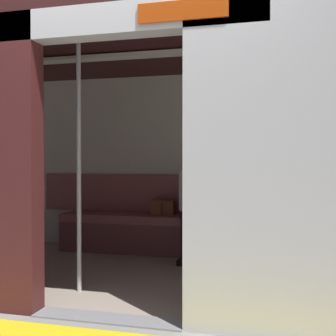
# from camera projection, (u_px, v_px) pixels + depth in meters

# --- Properties ---
(ground_plane) EXTENTS (60.00, 60.00, 0.00)m
(ground_plane) POSITION_uv_depth(u_px,v_px,m) (109.00, 319.00, 2.84)
(ground_plane) COLOR gray
(train_car) EXTENTS (6.40, 2.51, 2.18)m
(train_car) POSITION_uv_depth(u_px,v_px,m) (147.00, 119.00, 3.90)
(train_car) COLOR silver
(train_car) RESTS_ON ground_plane
(bench_seat) EXTENTS (2.73, 0.44, 0.43)m
(bench_seat) POSITION_uv_depth(u_px,v_px,m) (177.00, 225.00, 4.77)
(bench_seat) COLOR #935156
(bench_seat) RESTS_ON ground_plane
(person_seated) EXTENTS (0.55, 0.69, 1.16)m
(person_seated) POSITION_uv_depth(u_px,v_px,m) (202.00, 197.00, 4.64)
(person_seated) COLOR silver
(person_seated) RESTS_ON ground_plane
(handbag) EXTENTS (0.26, 0.15, 0.17)m
(handbag) POSITION_uv_depth(u_px,v_px,m) (163.00, 208.00, 4.85)
(handbag) COLOR brown
(handbag) RESTS_ON bench_seat
(book) EXTENTS (0.20, 0.25, 0.03)m
(book) POSITION_uv_depth(u_px,v_px,m) (237.00, 216.00, 4.65)
(book) COLOR gold
(book) RESTS_ON bench_seat
(grab_pole_door) EXTENTS (0.04, 0.04, 2.04)m
(grab_pole_door) POSITION_uv_depth(u_px,v_px,m) (79.00, 165.00, 3.42)
(grab_pole_door) COLOR silver
(grab_pole_door) RESTS_ON ground_plane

